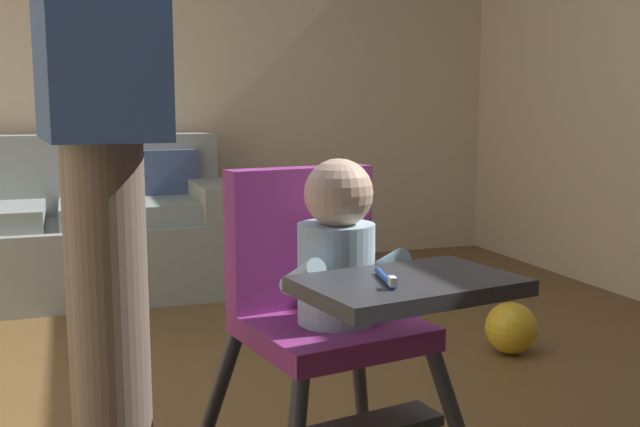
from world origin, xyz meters
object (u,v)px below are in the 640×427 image
at_px(adult_standing, 101,113).
at_px(toy_ball_second, 511,328).
at_px(couch, 55,234).
at_px(high_chair, 332,287).

relative_size(adult_standing, toy_ball_second, 8.19).
relative_size(couch, high_chair, 2.08).
height_order(couch, adult_standing, adult_standing).
relative_size(couch, toy_ball_second, 8.80).
xyz_separation_m(couch, toy_ball_second, (1.80, -1.67, -0.22)).
distance_m(high_chair, toy_ball_second, 1.65).
bearing_deg(high_chair, adult_standing, -95.36).
height_order(couch, high_chair, high_chair).
relative_size(high_chair, adult_standing, 0.52).
xyz_separation_m(adult_standing, toy_ball_second, (1.65, 1.08, -0.90)).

